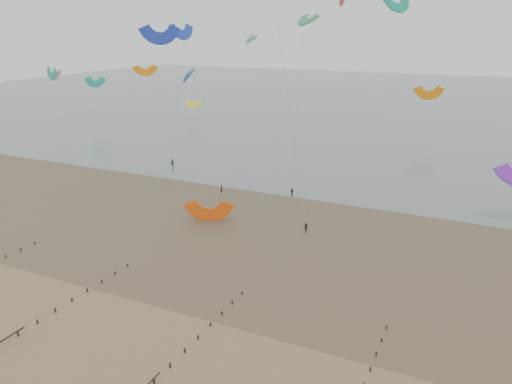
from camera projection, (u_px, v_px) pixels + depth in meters
ground at (159, 337)px, 54.06m from camera, size 500.00×500.00×0.00m
sea_and_shore at (259, 224)px, 85.27m from camera, size 500.00×665.00×0.03m
kitesurfer_lead at (221, 189)px, 101.28m from camera, size 0.68×0.62×1.55m
kitesurfers at (474, 217)px, 85.96m from camera, size 116.72×28.00×1.88m
grounded_kite at (209, 220)px, 86.83m from camera, size 8.97×8.10×4.04m
kites_airborne at (316, 75)px, 128.03m from camera, size 236.24×117.37×40.23m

